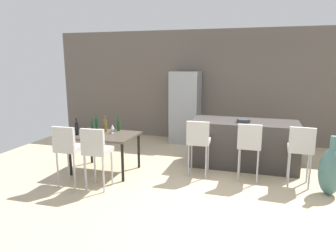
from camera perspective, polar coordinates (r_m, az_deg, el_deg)
name	(u,v)px	position (r m, az deg, el deg)	size (l,w,h in m)	color
ground_plane	(217,178)	(5.75, 9.10, -9.58)	(10.00, 10.00, 0.00)	#C6B28E
back_wall	(234,87)	(8.19, 12.12, 7.18)	(10.00, 0.12, 2.90)	#665B51
kitchen_island	(243,143)	(6.41, 13.85, -3.17)	(2.10, 0.93, 0.92)	#383330
bar_chair_left	(198,139)	(5.62, 5.69, -2.48)	(0.42, 0.42, 1.05)	beige
bar_chair_middle	(249,143)	(5.53, 14.89, -3.08)	(0.40, 0.40, 1.05)	beige
bar_chair_right	(301,147)	(5.57, 23.46, -3.56)	(0.42, 0.42, 1.05)	beige
dining_table	(105,138)	(5.95, -11.65, -2.19)	(1.18, 0.87, 0.74)	#4C4238
dining_chair_near	(68,146)	(5.42, -18.13, -3.59)	(0.41, 0.41, 1.05)	beige
dining_chair_far	(96,149)	(5.14, -13.22, -4.14)	(0.41, 0.41, 1.05)	beige
wine_bottle_near	(92,126)	(6.18, -13.87, -0.05)	(0.07, 0.07, 0.27)	#194723
wine_bottle_middle	(77,128)	(5.96, -16.60, -0.45)	(0.07, 0.07, 0.32)	black
wine_bottle_far	(97,124)	(6.37, -13.13, 0.41)	(0.07, 0.07, 0.30)	#194723
wine_bottle_right	(119,125)	(6.17, -9.17, 0.18)	(0.07, 0.07, 0.30)	#194723
wine_bottle_inner	(105,126)	(6.10, -11.58, 0.08)	(0.06, 0.06, 0.31)	brown
wine_glass_left	(112,127)	(5.96, -10.29, -0.16)	(0.07, 0.07, 0.17)	silver
wine_glass_end	(87,130)	(5.78, -14.82, -0.74)	(0.07, 0.07, 0.17)	silver
refrigerator	(185,107)	(8.00, 3.26, 3.49)	(0.72, 0.68, 1.84)	#939699
fruit_bowl	(243,121)	(6.18, 13.85, 0.97)	(0.26, 0.26, 0.07)	#333338
floor_vase	(331,171)	(5.53, 28.00, -7.40)	(0.36, 0.36, 0.96)	#47706B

